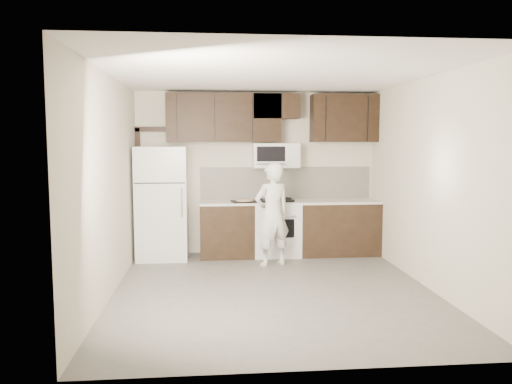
{
  "coord_description": "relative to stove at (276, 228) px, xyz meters",
  "views": [
    {
      "loc": [
        -0.79,
        -6.13,
        1.89
      ],
      "look_at": [
        -0.13,
        0.9,
        1.16
      ],
      "focal_mm": 35.0,
      "sensor_mm": 36.0,
      "label": 1
    }
  ],
  "objects": [
    {
      "name": "floor",
      "position": [
        -0.3,
        -1.94,
        -0.46
      ],
      "size": [
        4.5,
        4.5,
        0.0
      ],
      "primitive_type": "plane",
      "color": "#595753",
      "rests_on": "ground"
    },
    {
      "name": "back_wall",
      "position": [
        -0.3,
        0.31,
        0.89
      ],
      "size": [
        4.0,
        0.0,
        4.0
      ],
      "primitive_type": "plane",
      "rotation": [
        1.57,
        0.0,
        0.0
      ],
      "color": "beige",
      "rests_on": "ground"
    },
    {
      "name": "ceiling",
      "position": [
        -0.3,
        -1.94,
        2.24
      ],
      "size": [
        4.5,
        4.5,
        0.0
      ],
      "primitive_type": "plane",
      "rotation": [
        3.14,
        0.0,
        0.0
      ],
      "color": "white",
      "rests_on": "back_wall"
    },
    {
      "name": "counter_run",
      "position": [
        0.3,
        0.0,
        -0.0
      ],
      "size": [
        2.95,
        0.64,
        0.91
      ],
      "color": "black",
      "rests_on": "floor"
    },
    {
      "name": "stove",
      "position": [
        0.0,
        0.0,
        0.0
      ],
      "size": [
        0.76,
        0.66,
        0.94
      ],
      "color": "silver",
      "rests_on": "floor"
    },
    {
      "name": "backsplash",
      "position": [
        0.2,
        0.3,
        0.72
      ],
      "size": [
        2.9,
        0.02,
        0.54
      ],
      "primitive_type": "cube",
      "color": "silver",
      "rests_on": "counter_run"
    },
    {
      "name": "upper_cabinets",
      "position": [
        -0.09,
        0.14,
        1.82
      ],
      "size": [
        3.48,
        0.35,
        0.78
      ],
      "color": "black",
      "rests_on": "back_wall"
    },
    {
      "name": "microwave",
      "position": [
        -0.0,
        0.12,
        1.19
      ],
      "size": [
        0.76,
        0.42,
        0.4
      ],
      "color": "silver",
      "rests_on": "upper_cabinets"
    },
    {
      "name": "refrigerator",
      "position": [
        -1.85,
        -0.05,
        0.44
      ],
      "size": [
        0.8,
        0.76,
        1.8
      ],
      "color": "silver",
      "rests_on": "floor"
    },
    {
      "name": "door_trim",
      "position": [
        -2.22,
        0.27,
        0.79
      ],
      "size": [
        0.5,
        0.08,
        2.12
      ],
      "color": "black",
      "rests_on": "floor"
    },
    {
      "name": "saucepan",
      "position": [
        -0.18,
        0.15,
        0.51
      ],
      "size": [
        0.25,
        0.16,
        0.15
      ],
      "color": "silver",
      "rests_on": "stove"
    },
    {
      "name": "baking_tray",
      "position": [
        -0.53,
        -0.13,
        0.46
      ],
      "size": [
        0.46,
        0.37,
        0.02
      ],
      "primitive_type": "cube",
      "rotation": [
        0.0,
        0.0,
        0.17
      ],
      "color": "black",
      "rests_on": "counter_run"
    },
    {
      "name": "pizza",
      "position": [
        -0.53,
        -0.13,
        0.48
      ],
      "size": [
        0.32,
        0.32,
        0.02
      ],
      "primitive_type": "cylinder",
      "rotation": [
        0.0,
        0.0,
        0.17
      ],
      "color": "beige",
      "rests_on": "baking_tray"
    },
    {
      "name": "person",
      "position": [
        -0.15,
        -0.69,
        0.32
      ],
      "size": [
        0.67,
        0.56,
        1.57
      ],
      "primitive_type": "imported",
      "rotation": [
        0.0,
        0.0,
        3.51
      ],
      "color": "white",
      "rests_on": "floor"
    }
  ]
}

